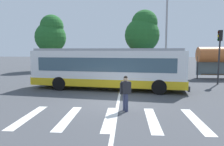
% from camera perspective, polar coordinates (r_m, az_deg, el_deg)
% --- Properties ---
extents(ground_plane, '(160.00, 160.00, 0.00)m').
position_cam_1_polar(ground_plane, '(12.03, 0.05, -7.98)').
color(ground_plane, '#424449').
extents(city_transit_bus, '(11.63, 4.07, 3.06)m').
position_cam_1_polar(city_transit_bus, '(15.88, -1.18, 1.29)').
color(city_transit_bus, black).
rests_on(city_transit_bus, ground_plane).
extents(pedestrian_crossing_street, '(0.54, 0.40, 1.72)m').
position_cam_1_polar(pedestrian_crossing_street, '(10.26, 3.68, -4.93)').
color(pedestrian_crossing_street, '#333856').
rests_on(pedestrian_crossing_street, ground_plane).
extents(parked_car_champagne, '(1.88, 4.50, 1.35)m').
position_cam_1_polar(parked_car_champagne, '(29.43, -10.10, 1.86)').
color(parked_car_champagne, black).
rests_on(parked_car_champagne, ground_plane).
extents(parked_car_black, '(1.94, 4.53, 1.35)m').
position_cam_1_polar(parked_car_black, '(28.95, -4.79, 1.87)').
color(parked_car_black, black).
rests_on(parked_car_black, ground_plane).
extents(parked_car_red, '(1.97, 4.55, 1.35)m').
position_cam_1_polar(parked_car_red, '(28.76, 0.55, 1.86)').
color(parked_car_red, black).
rests_on(parked_car_red, ground_plane).
extents(parked_car_teal, '(1.97, 4.55, 1.35)m').
position_cam_1_polar(parked_car_teal, '(28.37, 6.21, 1.76)').
color(parked_car_teal, black).
rests_on(parked_car_teal, ground_plane).
extents(parked_car_blue, '(2.04, 4.58, 1.35)m').
position_cam_1_polar(parked_car_blue, '(29.03, 11.46, 1.78)').
color(parked_car_blue, black).
rests_on(parked_car_blue, ground_plane).
extents(traffic_light_far_corner, '(0.33, 0.32, 4.61)m').
position_cam_1_polar(traffic_light_far_corner, '(20.30, 26.95, 5.98)').
color(traffic_light_far_corner, '#28282B').
rests_on(traffic_light_far_corner, ground_plane).
extents(bus_stop_shelter, '(4.17, 1.54, 3.25)m').
position_cam_1_polar(bus_stop_shelter, '(24.15, 26.73, 4.29)').
color(bus_stop_shelter, '#28282B').
rests_on(bus_stop_shelter, ground_plane).
extents(twin_arm_street_lamp, '(4.78, 0.32, 9.73)m').
position_cam_1_polar(twin_arm_street_lamp, '(23.28, 14.48, 13.42)').
color(twin_arm_street_lamp, '#939399').
rests_on(twin_arm_street_lamp, ground_plane).
extents(background_tree_left, '(4.34, 4.34, 7.86)m').
position_cam_1_polar(background_tree_left, '(31.56, -16.11, 9.98)').
color(background_tree_left, brown).
rests_on(background_tree_left, ground_plane).
extents(background_tree_right, '(4.67, 4.67, 8.32)m').
position_cam_1_polar(background_tree_right, '(29.42, 8.28, 10.94)').
color(background_tree_right, brown).
rests_on(background_tree_right, ground_plane).
extents(crosswalk_painted_stripes, '(7.70, 3.38, 0.01)m').
position_cam_1_polar(crosswalk_painted_stripes, '(9.35, -0.59, -12.15)').
color(crosswalk_painted_stripes, silver).
rests_on(crosswalk_painted_stripes, ground_plane).
extents(lane_center_line, '(0.16, 24.00, 0.01)m').
position_cam_1_polar(lane_center_line, '(13.95, 2.01, -5.98)').
color(lane_center_line, silver).
rests_on(lane_center_line, ground_plane).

